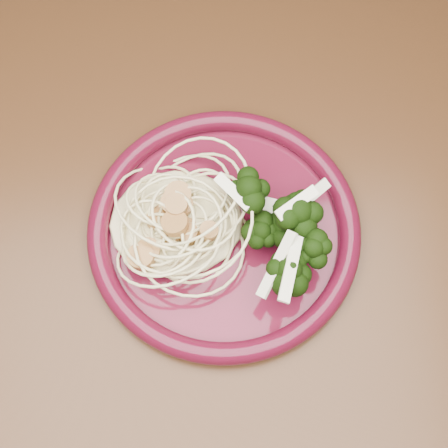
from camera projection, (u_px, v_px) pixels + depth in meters
The scene contains 6 objects.
dining_table at pixel (133, 318), 0.65m from camera, with size 1.20×0.80×0.75m.
dinner_plate at pixel (224, 229), 0.57m from camera, with size 0.30×0.30×0.02m.
spaghetti_pile at pixel (176, 218), 0.56m from camera, with size 0.12×0.11×0.03m, color #F4ECB1.
scallop_cluster at pixel (173, 202), 0.53m from camera, with size 0.11×0.11×0.04m, color #B38044, non-canonical shape.
broccoli_pile at pixel (285, 227), 0.55m from camera, with size 0.09×0.14×0.05m, color black.
onion_garnish at pixel (288, 213), 0.52m from camera, with size 0.06×0.09×0.05m, color white, non-canonical shape.
Camera 1 is at (0.08, -0.18, 1.28)m, focal length 50.00 mm.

